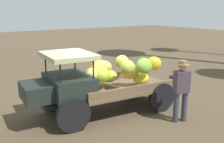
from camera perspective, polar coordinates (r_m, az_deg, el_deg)
name	(u,v)px	position (r m, az deg, el deg)	size (l,w,h in m)	color
ground_plane	(104,108)	(8.41, -1.66, -7.90)	(60.00, 60.00, 0.00)	brown
truck	(96,83)	(7.72, -3.34, -2.42)	(4.55, 2.06, 1.89)	#1F2925
farmer	(181,87)	(7.42, 14.57, -3.29)	(0.55, 0.51, 1.72)	#353B4B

